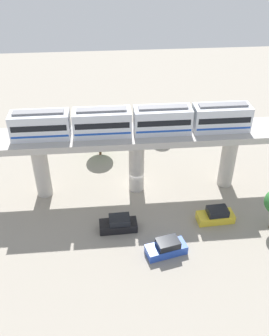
% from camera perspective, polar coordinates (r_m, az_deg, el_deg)
% --- Properties ---
extents(ground_plane, '(120.00, 120.00, 0.00)m').
position_cam_1_polar(ground_plane, '(47.47, 0.29, -3.17)').
color(ground_plane, gray).
extents(viaduct, '(5.20, 35.80, 8.19)m').
position_cam_1_polar(viaduct, '(43.88, 0.32, 3.43)').
color(viaduct, '#B7B2AA').
rests_on(viaduct, ground).
extents(train, '(2.64, 27.45, 3.24)m').
position_cam_1_polar(train, '(42.21, -0.31, 7.31)').
color(train, silver).
rests_on(train, viaduct).
extents(parked_car_black, '(1.93, 4.25, 1.76)m').
position_cam_1_polar(parked_car_black, '(41.27, -2.50, -8.75)').
color(parked_car_black, black).
rests_on(parked_car_black, ground).
extents(parked_car_yellow, '(2.04, 4.30, 1.76)m').
position_cam_1_polar(parked_car_yellow, '(43.30, 12.57, -7.26)').
color(parked_car_yellow, yellow).
rests_on(parked_car_yellow, ground).
extents(parked_car_blue, '(2.71, 4.50, 1.76)m').
position_cam_1_polar(parked_car_blue, '(38.88, 5.02, -12.27)').
color(parked_car_blue, '#284CB7').
rests_on(parked_car_blue, ground).
extents(tree_near_viaduct, '(2.98, 2.98, 5.11)m').
position_cam_1_polar(tree_near_viaduct, '(57.37, 4.05, 8.08)').
color(tree_near_viaduct, brown).
rests_on(tree_near_viaduct, ground).
extents(tree_mid_lot, '(3.88, 3.88, 5.15)m').
position_cam_1_polar(tree_mid_lot, '(52.86, -5.52, 5.08)').
color(tree_mid_lot, brown).
rests_on(tree_mid_lot, ground).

